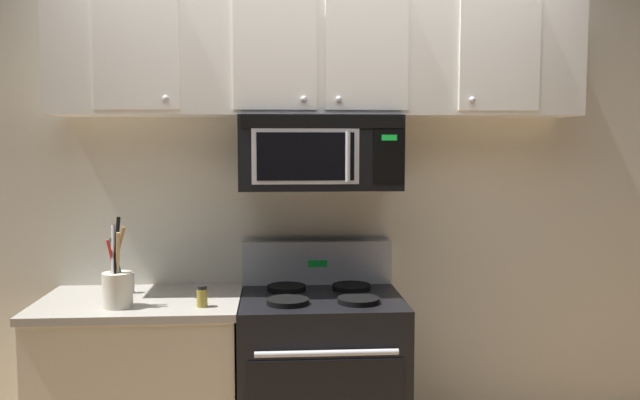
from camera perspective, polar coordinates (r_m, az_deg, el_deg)
back_wall at (r=3.45m, az=-0.34°, el=0.43°), size 5.20×0.10×2.70m
stove_range at (r=3.29m, az=0.08°, el=-15.61°), size 0.76×0.69×1.12m
over_range_microwave at (r=3.19m, az=-0.07°, el=4.10°), size 0.76×0.43×0.35m
upper_cabinets at (r=3.25m, az=-0.10°, el=12.07°), size 2.50×0.36×0.55m
counter_segment at (r=3.35m, az=-14.98°, el=-15.68°), size 0.93×0.65×0.90m
utensil_crock_cream at (r=3.07m, az=-17.02°, el=-7.07°), size 0.13×0.13×0.40m
salt_shaker at (r=3.34m, az=-15.98°, el=-6.86°), size 0.04×0.04×0.10m
spice_jar at (r=3.00m, az=-10.10°, el=-8.15°), size 0.05×0.05×0.10m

